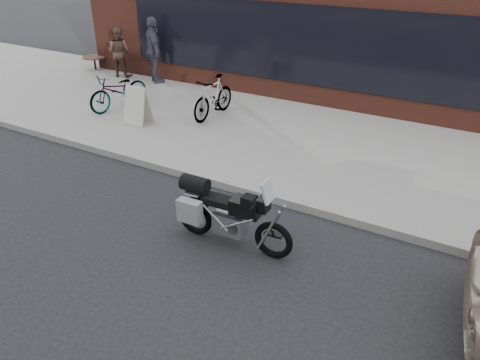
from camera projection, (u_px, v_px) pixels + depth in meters
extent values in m
plane|color=black|center=(108.00, 359.00, 5.28)|extent=(120.00, 120.00, 0.00)
cube|color=gray|center=(327.00, 141.00, 10.61)|extent=(44.00, 6.00, 0.15)
cube|color=#52231A|center=(350.00, 0.00, 15.83)|extent=(14.00, 10.00, 4.50)
cube|color=black|center=(287.00, 43.00, 12.24)|extent=(10.00, 0.08, 2.00)
torus|color=black|center=(195.00, 217.00, 7.36)|extent=(0.61, 0.12, 0.60)
torus|color=black|center=(274.00, 240.00, 6.81)|extent=(0.61, 0.12, 0.60)
cube|color=#B7B7BC|center=(230.00, 223.00, 7.07)|extent=(0.50, 0.29, 0.34)
cube|color=black|center=(246.00, 207.00, 6.79)|extent=(0.46, 0.31, 0.23)
cube|color=black|center=(219.00, 201.00, 6.98)|extent=(0.50, 0.27, 0.11)
cube|color=black|center=(202.00, 200.00, 7.14)|extent=(0.28, 0.21, 0.13)
cube|color=black|center=(263.00, 205.00, 6.62)|extent=(0.17, 0.22, 0.20)
cube|color=silver|center=(268.00, 192.00, 6.49)|extent=(0.14, 0.27, 0.30)
cylinder|color=black|center=(259.00, 200.00, 6.62)|extent=(0.05, 0.63, 0.03)
cube|color=#B7B7BC|center=(195.00, 191.00, 7.13)|extent=(0.26, 0.28, 0.03)
cube|color=gray|center=(190.00, 211.00, 7.03)|extent=(0.38, 0.18, 0.36)
cylinder|color=black|center=(195.00, 184.00, 7.07)|extent=(0.44, 0.27, 0.25)
cylinder|color=#B7B7BC|center=(215.00, 216.00, 7.35)|extent=(0.50, 0.09, 0.17)
imported|color=gray|center=(119.00, 91.00, 12.18)|extent=(0.91, 1.87, 0.94)
imported|color=gray|center=(213.00, 97.00, 11.58)|extent=(0.50, 1.69, 1.01)
cube|color=beige|center=(134.00, 106.00, 11.13)|extent=(0.57, 0.29, 0.90)
cube|color=beige|center=(141.00, 104.00, 11.31)|extent=(0.57, 0.29, 0.90)
cylinder|color=black|center=(95.00, 64.00, 15.81)|extent=(0.06, 0.06, 0.39)
cylinder|color=#503025|center=(94.00, 57.00, 15.71)|extent=(0.75, 0.75, 0.04)
imported|color=#473026|center=(119.00, 52.00, 14.79)|extent=(0.86, 0.74, 1.55)
imported|color=#33313E|center=(154.00, 50.00, 14.07)|extent=(1.19, 1.09, 1.95)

